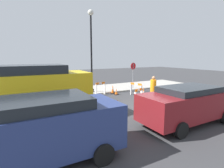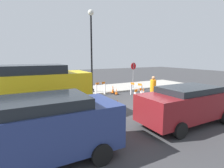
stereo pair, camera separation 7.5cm
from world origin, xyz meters
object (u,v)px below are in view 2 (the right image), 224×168
Objects in this scene: streetlamp_post at (91,41)px; work_van at (34,90)px; person_worker at (153,90)px; stop_sign at (133,71)px; parked_car_0 at (47,126)px; parked_car_1 at (188,103)px.

streetlamp_post is 1.26× the size of work_van.
stop_sign is at bearing -49.72° from person_worker.
parked_car_1 is (5.72, 0.00, -0.10)m from parked_car_0.
streetlamp_post reaches higher than parked_car_0.
stop_sign is at bearing 71.08° from parked_car_1.
streetlamp_post is 9.61m from parked_car_0.
person_worker is 6.90m from parked_car_0.
streetlamp_post is at bearing -7.74° from person_worker.
stop_sign reaches higher than parked_car_1.
streetlamp_post reaches higher than person_worker.
person_worker is 6.35m from work_van.
parked_car_0 is (-4.55, -7.91, -3.02)m from streetlamp_post.
streetlamp_post is at bearing 98.44° from parked_car_1.
parked_car_0 is 0.88× the size of parked_car_1.
work_van is at bearing 54.70° from person_worker.
parked_car_0 reaches higher than person_worker.
stop_sign is 0.46× the size of work_van.
work_van is at bearing -137.54° from streetlamp_post.
parked_car_1 is at bearing 62.38° from stop_sign.
parked_car_0 reaches higher than parked_car_1.
stop_sign is at bearing 25.24° from work_van.
streetlamp_post is 6.69m from work_van.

